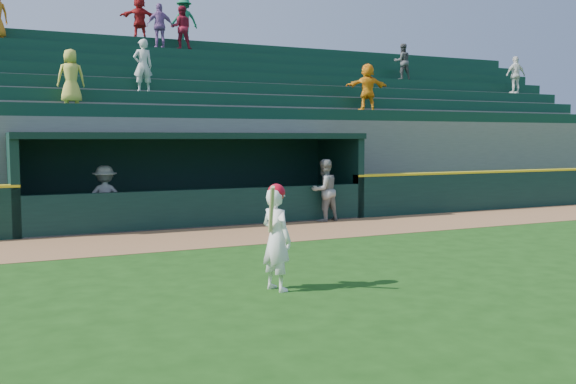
{
  "coord_description": "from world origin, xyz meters",
  "views": [
    {
      "loc": [
        -5.18,
        -9.4,
        2.33
      ],
      "look_at": [
        0.0,
        1.6,
        1.3
      ],
      "focal_mm": 40.0,
      "sensor_mm": 36.0,
      "label": 1
    }
  ],
  "objects": [
    {
      "name": "ground",
      "position": [
        0.0,
        0.0,
        0.0
      ],
      "size": [
        120.0,
        120.0,
        0.0
      ],
      "primitive_type": "plane",
      "color": "#1A4411",
      "rests_on": "ground"
    },
    {
      "name": "warning_track",
      "position": [
        0.0,
        4.9,
        0.01
      ],
      "size": [
        40.0,
        3.0,
        0.01
      ],
      "primitive_type": "cube",
      "color": "#99673D",
      "rests_on": "ground"
    },
    {
      "name": "field_wall_right",
      "position": [
        12.25,
        6.55,
        0.6
      ],
      "size": [
        15.5,
        0.3,
        1.2
      ],
      "primitive_type": "cube",
      "color": "black",
      "rests_on": "ground"
    },
    {
      "name": "wall_stripe_right",
      "position": [
        12.25,
        6.55,
        1.23
      ],
      "size": [
        15.5,
        0.32,
        0.06
      ],
      "primitive_type": "cube",
      "color": "yellow",
      "rests_on": "field_wall_right"
    },
    {
      "name": "dugout_player_front",
      "position": [
        3.32,
        6.28,
        0.87
      ],
      "size": [
        0.96,
        0.81,
        1.74
      ],
      "primitive_type": "imported",
      "rotation": [
        0.0,
        0.0,
        3.34
      ],
      "color": "#969692",
      "rests_on": "ground"
    },
    {
      "name": "dugout_player_inside",
      "position": [
        -2.47,
        7.33,
        0.81
      ],
      "size": [
        1.14,
        0.77,
        1.63
      ],
      "primitive_type": "imported",
      "rotation": [
        0.0,
        0.0,
        2.97
      ],
      "color": "gray",
      "rests_on": "ground"
    },
    {
      "name": "dugout",
      "position": [
        0.0,
        8.0,
        1.36
      ],
      "size": [
        9.4,
        2.8,
        2.46
      ],
      "color": "slate",
      "rests_on": "ground"
    },
    {
      "name": "stands",
      "position": [
        0.02,
        12.57,
        2.4
      ],
      "size": [
        34.5,
        6.34,
        7.57
      ],
      "color": "slate",
      "rests_on": "ground"
    },
    {
      "name": "batter_at_plate",
      "position": [
        -1.22,
        -0.58,
        0.83
      ],
      "size": [
        0.56,
        0.8,
        1.65
      ],
      "color": "white",
      "rests_on": "ground"
    }
  ]
}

